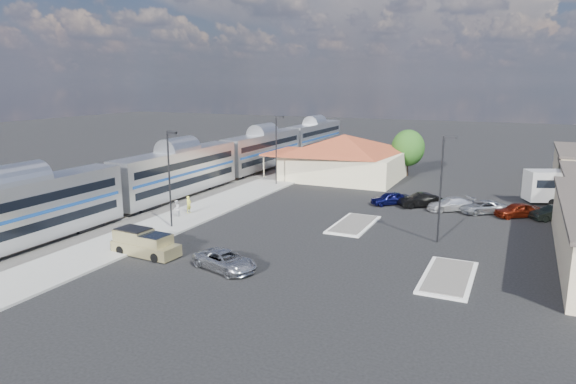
% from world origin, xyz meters
% --- Properties ---
extents(ground, '(280.00, 280.00, 0.00)m').
position_xyz_m(ground, '(0.00, 0.00, 0.00)').
color(ground, black).
rests_on(ground, ground).
extents(railbed, '(16.00, 100.00, 0.12)m').
position_xyz_m(railbed, '(-21.00, 8.00, 0.06)').
color(railbed, '#4C4944').
rests_on(railbed, ground).
extents(platform, '(5.50, 92.00, 0.18)m').
position_xyz_m(platform, '(-12.00, 6.00, 0.09)').
color(platform, gray).
rests_on(platform, ground).
extents(passenger_train, '(3.00, 104.00, 5.55)m').
position_xyz_m(passenger_train, '(-18.00, 4.76, 2.87)').
color(passenger_train, silver).
rests_on(passenger_train, ground).
extents(freight_cars, '(2.80, 46.00, 4.00)m').
position_xyz_m(freight_cars, '(-24.00, 11.97, 1.93)').
color(freight_cars, black).
rests_on(freight_cars, ground).
extents(station_depot, '(18.35, 12.24, 6.20)m').
position_xyz_m(station_depot, '(-4.56, 24.00, 3.13)').
color(station_depot, beige).
rests_on(station_depot, ground).
extents(traffic_island_south, '(3.30, 7.50, 0.21)m').
position_xyz_m(traffic_island_south, '(4.00, 2.00, 0.10)').
color(traffic_island_south, silver).
rests_on(traffic_island_south, ground).
extents(traffic_island_north, '(3.30, 7.50, 0.21)m').
position_xyz_m(traffic_island_north, '(14.00, -8.00, 0.10)').
color(traffic_island_north, silver).
rests_on(traffic_island_north, ground).
extents(lamp_plat_s, '(1.08, 0.25, 9.00)m').
position_xyz_m(lamp_plat_s, '(-10.90, -6.00, 5.34)').
color(lamp_plat_s, black).
rests_on(lamp_plat_s, ground).
extents(lamp_plat_n, '(1.08, 0.25, 9.00)m').
position_xyz_m(lamp_plat_n, '(-10.90, 16.00, 5.34)').
color(lamp_plat_n, black).
rests_on(lamp_plat_n, ground).
extents(lamp_lot, '(1.08, 0.25, 9.00)m').
position_xyz_m(lamp_lot, '(12.10, 0.00, 5.34)').
color(lamp_lot, black).
rests_on(lamp_lot, ground).
extents(tree_depot, '(4.71, 4.71, 6.63)m').
position_xyz_m(tree_depot, '(3.00, 30.00, 4.02)').
color(tree_depot, '#382314').
rests_on(tree_depot, ground).
extents(pickup_truck, '(5.70, 2.40, 1.93)m').
position_xyz_m(pickup_truck, '(-8.16, -12.94, 0.91)').
color(pickup_truck, tan).
rests_on(pickup_truck, ground).
extents(suv, '(5.57, 3.70, 1.42)m').
position_xyz_m(suv, '(-0.82, -13.10, 0.71)').
color(suv, '#A3A5AB').
rests_on(suv, ground).
extents(person_a, '(0.47, 0.67, 1.75)m').
position_xyz_m(person_a, '(-12.48, -1.21, 1.06)').
color(person_a, '#E4E147').
rests_on(person_a, platform).
extents(person_b, '(0.83, 0.95, 1.68)m').
position_xyz_m(person_b, '(-12.65, -3.02, 1.02)').
color(person_b, silver).
rests_on(person_b, platform).
extents(parked_car_a, '(4.32, 4.04, 1.44)m').
position_xyz_m(parked_car_a, '(5.07, 11.57, 0.72)').
color(parked_car_a, '#0D0E42').
rests_on(parked_car_a, ground).
extents(parked_car_b, '(4.63, 4.02, 1.51)m').
position_xyz_m(parked_car_b, '(8.27, 11.87, 0.75)').
color(parked_car_b, black).
rests_on(parked_car_b, ground).
extents(parked_car_c, '(5.17, 4.51, 1.43)m').
position_xyz_m(parked_car_c, '(11.47, 11.57, 0.72)').
color(parked_car_c, silver).
rests_on(parked_car_c, ground).
extents(parked_car_d, '(5.21, 4.50, 1.33)m').
position_xyz_m(parked_car_d, '(14.67, 11.87, 0.67)').
color(parked_car_d, '#94989C').
rests_on(parked_car_d, ground).
extents(parked_car_e, '(4.58, 3.89, 1.48)m').
position_xyz_m(parked_car_e, '(17.87, 11.57, 0.74)').
color(parked_car_e, maroon).
rests_on(parked_car_e, ground).
extents(parked_car_f, '(4.35, 3.71, 1.41)m').
position_xyz_m(parked_car_f, '(21.07, 11.87, 0.70)').
color(parked_car_f, black).
rests_on(parked_car_f, ground).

